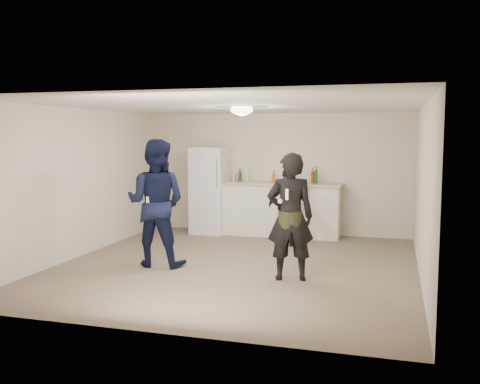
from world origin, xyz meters
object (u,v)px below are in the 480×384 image
(fridge, at_px, (210,190))
(shaker, at_px, (234,177))
(man, at_px, (156,203))
(spectator, at_px, (289,206))
(woman, at_px, (290,217))
(counter, at_px, (275,210))

(fridge, bearing_deg, shaker, 20.42)
(shaker, bearing_deg, man, -96.40)
(shaker, xyz_separation_m, spectator, (1.36, -1.01, -0.43))
(fridge, relative_size, shaker, 10.59)
(man, height_order, woman, man)
(counter, distance_m, man, 3.28)
(fridge, relative_size, man, 0.90)
(counter, distance_m, woman, 3.39)
(fridge, height_order, man, man)
(counter, distance_m, spectator, 1.03)
(counter, height_order, fridge, fridge)
(fridge, distance_m, man, 2.92)
(man, relative_size, woman, 1.10)
(counter, bearing_deg, shaker, 173.22)
(man, distance_m, woman, 2.20)
(counter, height_order, man, man)
(fridge, xyz_separation_m, woman, (2.31, -3.17, 0.01))
(woman, bearing_deg, spectator, -93.35)
(counter, relative_size, spectator, 1.75)
(man, bearing_deg, shaker, -100.43)
(counter, bearing_deg, woman, -74.10)
(counter, relative_size, fridge, 1.44)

